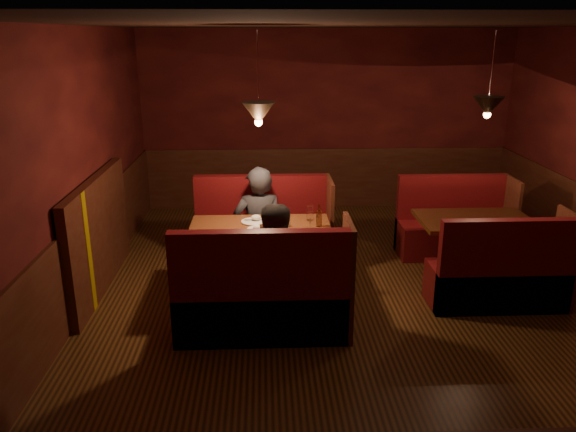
{
  "coord_description": "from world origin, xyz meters",
  "views": [
    {
      "loc": [
        -1.04,
        -5.66,
        2.82
      ],
      "look_at": [
        -0.79,
        0.06,
        0.95
      ],
      "focal_mm": 35.0,
      "sensor_mm": 36.0,
      "label": 1
    }
  ],
  "objects_px": {
    "second_table": "(474,234)",
    "diner_b": "(280,248)",
    "main_bench_far": "(264,239)",
    "second_bench_near": "(501,279)",
    "main_bench_near": "(264,302)",
    "main_table": "(262,244)",
    "second_bench_far": "(453,229)",
    "diner_a": "(259,207)"
  },
  "relations": [
    {
      "from": "main_table",
      "to": "second_bench_far",
      "type": "relative_size",
      "value": 1.05
    },
    {
      "from": "main_bench_far",
      "to": "second_table",
      "type": "xyz_separation_m",
      "value": [
        2.5,
        -0.44,
        0.19
      ]
    },
    {
      "from": "main_table",
      "to": "second_bench_far",
      "type": "distance_m",
      "value": 2.84
    },
    {
      "from": "main_bench_far",
      "to": "diner_a",
      "type": "distance_m",
      "value": 0.52
    },
    {
      "from": "main_bench_near",
      "to": "diner_a",
      "type": "distance_m",
      "value": 1.63
    },
    {
      "from": "second_table",
      "to": "diner_a",
      "type": "distance_m",
      "value": 2.58
    },
    {
      "from": "main_bench_near",
      "to": "second_bench_near",
      "type": "relative_size",
      "value": 1.15
    },
    {
      "from": "second_bench_far",
      "to": "main_bench_far",
      "type": "bearing_deg",
      "value": -172.08
    },
    {
      "from": "second_bench_near",
      "to": "second_bench_far",
      "type": "bearing_deg",
      "value": 90.0
    },
    {
      "from": "main_bench_far",
      "to": "diner_b",
      "type": "xyz_separation_m",
      "value": [
        0.16,
        -1.42,
        0.43
      ]
    },
    {
      "from": "main_table",
      "to": "second_bench_near",
      "type": "height_order",
      "value": "main_table"
    },
    {
      "from": "second_table",
      "to": "diner_b",
      "type": "relative_size",
      "value": 0.83
    },
    {
      "from": "main_table",
      "to": "diner_a",
      "type": "height_order",
      "value": "diner_a"
    },
    {
      "from": "second_table",
      "to": "diner_a",
      "type": "relative_size",
      "value": 0.78
    },
    {
      "from": "diner_b",
      "to": "second_table",
      "type": "bearing_deg",
      "value": 3.01
    },
    {
      "from": "second_table",
      "to": "main_bench_near",
      "type": "bearing_deg",
      "value": -152.45
    },
    {
      "from": "second_bench_far",
      "to": "diner_b",
      "type": "distance_m",
      "value": 2.99
    },
    {
      "from": "main_bench_far",
      "to": "second_bench_near",
      "type": "height_order",
      "value": "main_bench_far"
    },
    {
      "from": "second_table",
      "to": "second_bench_far",
      "type": "bearing_deg",
      "value": 87.8
    },
    {
      "from": "diner_a",
      "to": "diner_b",
      "type": "height_order",
      "value": "diner_a"
    },
    {
      "from": "second_bench_far",
      "to": "second_bench_near",
      "type": "xyz_separation_m",
      "value": [
        0.0,
        -1.58,
        0.0
      ]
    },
    {
      "from": "main_bench_far",
      "to": "second_bench_far",
      "type": "bearing_deg",
      "value": 7.92
    },
    {
      "from": "main_bench_near",
      "to": "second_table",
      "type": "relative_size",
      "value": 1.28
    },
    {
      "from": "diner_b",
      "to": "second_bench_near",
      "type": "bearing_deg",
      "value": -15.17
    },
    {
      "from": "main_table",
      "to": "second_bench_near",
      "type": "bearing_deg",
      "value": -8.01
    },
    {
      "from": "second_bench_far",
      "to": "second_bench_near",
      "type": "relative_size",
      "value": 1.0
    },
    {
      "from": "main_bench_near",
      "to": "main_table",
      "type": "bearing_deg",
      "value": 91.15
    },
    {
      "from": "second_table",
      "to": "second_bench_near",
      "type": "bearing_deg",
      "value": -87.8
    },
    {
      "from": "main_bench_near",
      "to": "second_bench_near",
      "type": "distance_m",
      "value": 2.58
    },
    {
      "from": "second_bench_far",
      "to": "diner_a",
      "type": "distance_m",
      "value": 2.69
    },
    {
      "from": "main_table",
      "to": "second_bench_far",
      "type": "xyz_separation_m",
      "value": [
        2.54,
        1.22,
        -0.3
      ]
    },
    {
      "from": "main_table",
      "to": "main_bench_far",
      "type": "xyz_separation_m",
      "value": [
        0.02,
        0.87,
        -0.27
      ]
    },
    {
      "from": "diner_b",
      "to": "diner_a",
      "type": "bearing_deg",
      "value": 80.37
    },
    {
      "from": "main_bench_far",
      "to": "diner_b",
      "type": "bearing_deg",
      "value": -83.44
    },
    {
      "from": "diner_b",
      "to": "main_bench_near",
      "type": "bearing_deg",
      "value": -136.39
    },
    {
      "from": "main_bench_far",
      "to": "diner_b",
      "type": "distance_m",
      "value": 1.49
    },
    {
      "from": "main_table",
      "to": "diner_a",
      "type": "bearing_deg",
      "value": 93.23
    },
    {
      "from": "main_bench_far",
      "to": "second_bench_near",
      "type": "relative_size",
      "value": 1.15
    },
    {
      "from": "second_bench_near",
      "to": "second_table",
      "type": "bearing_deg",
      "value": 92.2
    },
    {
      "from": "diner_a",
      "to": "diner_b",
      "type": "distance_m",
      "value": 1.25
    },
    {
      "from": "diner_a",
      "to": "main_bench_near",
      "type": "bearing_deg",
      "value": 88.11
    },
    {
      "from": "second_bench_near",
      "to": "main_bench_near",
      "type": "bearing_deg",
      "value": -168.53
    }
  ]
}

